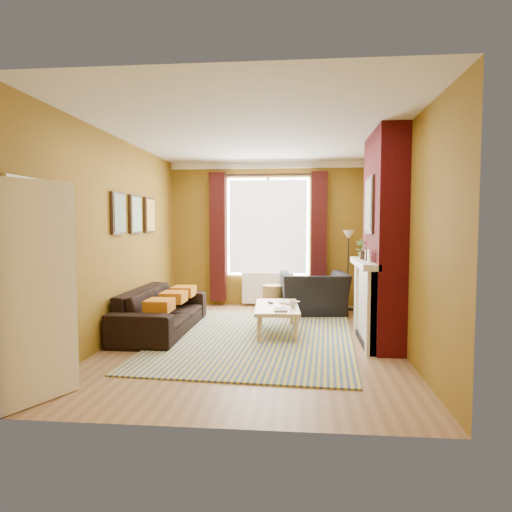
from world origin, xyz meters
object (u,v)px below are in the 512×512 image
object	(u,v)px
sofa	(162,310)
armchair	(314,293)
wicker_stool	(273,298)
coffee_table	(277,309)
floor_lamp	(348,247)

from	to	relation	value
sofa	armchair	world-z (taller)	armchair
sofa	wicker_stool	bearing A→B (deg)	-40.24
coffee_table	wicker_stool	world-z (taller)	wicker_stool
sofa	floor_lamp	distance (m)	3.67
wicker_stool	floor_lamp	distance (m)	1.70
wicker_stool	coffee_table	bearing A→B (deg)	-84.58
armchair	wicker_stool	size ratio (longest dim) A/B	2.41
coffee_table	sofa	bearing A→B (deg)	177.52
armchair	coffee_table	xyz separation A→B (m)	(-0.58, -1.50, -0.00)
sofa	floor_lamp	size ratio (longest dim) A/B	1.49
armchair	sofa	bearing A→B (deg)	26.78
armchair	floor_lamp	world-z (taller)	floor_lamp
wicker_stool	floor_lamp	bearing A→B (deg)	9.24
sofa	coffee_table	bearing A→B (deg)	-88.27
coffee_table	wicker_stool	size ratio (longest dim) A/B	2.69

